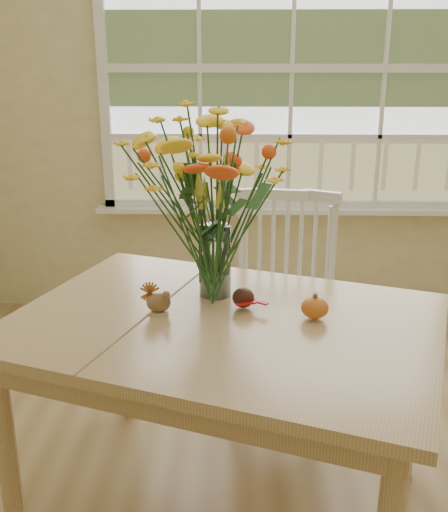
{
  "coord_description": "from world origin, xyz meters",
  "views": [
    {
      "loc": [
        -0.31,
        -1.52,
        1.61
      ],
      "look_at": [
        -0.36,
        0.37,
        0.98
      ],
      "focal_mm": 42.0,
      "sensor_mm": 36.0,
      "label": 1
    }
  ],
  "objects": [
    {
      "name": "flower_vase",
      "position": [
        -0.4,
        0.58,
        1.16
      ],
      "size": [
        0.56,
        0.56,
        0.66
      ],
      "color": "white",
      "rests_on": "dining_table"
    },
    {
      "name": "turkey_figurine",
      "position": [
        -0.58,
        0.39,
        0.81
      ],
      "size": [
        0.09,
        0.07,
        0.11
      ],
      "rotation": [
        0.0,
        0.0,
        0.05
      ],
      "color": "#CCB78C",
      "rests_on": "dining_table"
    },
    {
      "name": "windsor_chair",
      "position": [
        -0.1,
        1.06,
        0.57
      ],
      "size": [
        0.53,
        0.52,
        1.02
      ],
      "rotation": [
        0.0,
        0.0,
        -0.15
      ],
      "color": "white",
      "rests_on": "floor"
    },
    {
      "name": "dining_table",
      "position": [
        -0.36,
        0.35,
        0.67
      ],
      "size": [
        1.68,
        1.43,
        0.76
      ],
      "rotation": [
        0.0,
        0.0,
        -0.34
      ],
      "color": "tan",
      "rests_on": "floor"
    },
    {
      "name": "window",
      "position": [
        0.0,
        2.21,
        1.53
      ],
      "size": [
        2.42,
        0.12,
        1.74
      ],
      "color": "silver",
      "rests_on": "wall_back"
    },
    {
      "name": "wall_back",
      "position": [
        0.0,
        2.25,
        1.35
      ],
      "size": [
        4.0,
        0.02,
        2.7
      ],
      "primitive_type": "cube",
      "color": "#CAB981",
      "rests_on": "floor"
    },
    {
      "name": "dark_gourd",
      "position": [
        -0.29,
        0.45,
        0.8
      ],
      "size": [
        0.13,
        0.09,
        0.07
      ],
      "color": "#38160F",
      "rests_on": "dining_table"
    },
    {
      "name": "pumpkin",
      "position": [
        -0.05,
        0.36,
        0.8
      ],
      "size": [
        0.09,
        0.09,
        0.07
      ],
      "primitive_type": "ellipsoid",
      "color": "#CA5D17",
      "rests_on": "dining_table"
    }
  ]
}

